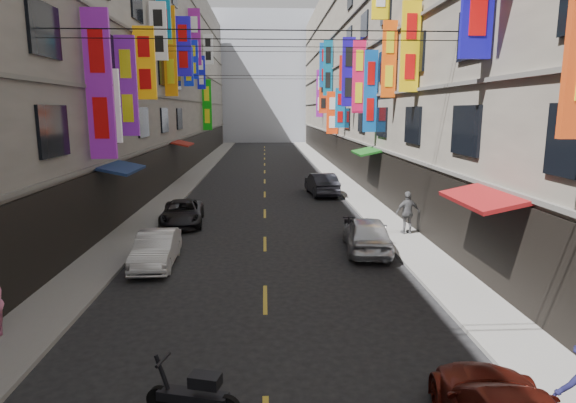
{
  "coord_description": "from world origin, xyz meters",
  "views": [
    {
      "loc": [
        0.03,
        4.61,
        5.47
      ],
      "look_at": [
        0.42,
        12.76,
        3.93
      ],
      "focal_mm": 30.0,
      "sensor_mm": 36.0,
      "label": 1
    }
  ],
  "objects": [
    {
      "name": "sidewalk_left",
      "position": [
        -6.0,
        42.0,
        0.06
      ],
      "size": [
        2.0,
        90.0,
        0.12
      ],
      "primitive_type": "cube",
      "color": "slate",
      "rests_on": "ground"
    },
    {
      "name": "sidewalk_right",
      "position": [
        6.0,
        42.0,
        0.06
      ],
      "size": [
        2.0,
        90.0,
        0.12
      ],
      "primitive_type": "cube",
      "color": "slate",
      "rests_on": "ground"
    },
    {
      "name": "building_row_left",
      "position": [
        -11.99,
        42.0,
        9.49
      ],
      "size": [
        10.14,
        90.0,
        19.0
      ],
      "color": "gray",
      "rests_on": "ground"
    },
    {
      "name": "building_row_right",
      "position": [
        11.99,
        42.0,
        9.49
      ],
      "size": [
        10.14,
        90.0,
        19.0
      ],
      "color": "gray",
      "rests_on": "ground"
    },
    {
      "name": "haze_block",
      "position": [
        0.0,
        92.0,
        11.0
      ],
      "size": [
        18.0,
        8.0,
        22.0
      ],
      "primitive_type": "cube",
      "color": "#A8ADBB",
      "rests_on": "ground"
    },
    {
      "name": "shop_signage",
      "position": [
        -0.16,
        35.51,
        9.02
      ],
      "size": [
        14.0,
        55.0,
        11.76
      ],
      "color": "#0F42B7",
      "rests_on": "ground"
    },
    {
      "name": "street_awnings",
      "position": [
        -1.26,
        26.0,
        3.0
      ],
      "size": [
        13.99,
        35.2,
        0.41
      ],
      "color": "#13481C",
      "rests_on": "ground"
    },
    {
      "name": "overhead_cables",
      "position": [
        0.0,
        30.0,
        8.8
      ],
      "size": [
        14.0,
        38.04,
        1.24
      ],
      "color": "black",
      "rests_on": "ground"
    },
    {
      "name": "lane_markings",
      "position": [
        0.0,
        39.0,
        0.0
      ],
      "size": [
        0.12,
        80.2,
        0.01
      ],
      "color": "gold",
      "rests_on": "ground"
    },
    {
      "name": "scooter_crossing",
      "position": [
        -1.28,
        12.54,
        0.44
      ],
      "size": [
        1.77,
        0.71,
        1.14
      ],
      "rotation": [
        0.0,
        0.0,
        1.3
      ],
      "color": "black",
      "rests_on": "ground"
    },
    {
      "name": "scooter_far_right",
      "position": [
        3.61,
        24.72,
        0.44
      ],
      "size": [
        0.57,
        1.8,
        1.14
      ],
      "rotation": [
        0.0,
        0.0,
        3.0
      ],
      "color": "black",
      "rests_on": "ground"
    },
    {
      "name": "car_left_mid",
      "position": [
        -3.88,
        21.34,
        0.61
      ],
      "size": [
        1.43,
        3.77,
        1.23
      ],
      "primitive_type": "imported",
      "rotation": [
        0.0,
        0.0,
        0.04
      ],
      "color": "silver",
      "rests_on": "ground"
    },
    {
      "name": "car_left_far",
      "position": [
        -4.0,
        27.64,
        0.58
      ],
      "size": [
        2.3,
        4.34,
        1.16
      ],
      "primitive_type": "imported",
      "rotation": [
        0.0,
        0.0,
        0.09
      ],
      "color": "black",
      "rests_on": "ground"
    },
    {
      "name": "car_right_mid",
      "position": [
        4.0,
        22.69,
        0.71
      ],
      "size": [
        2.05,
        4.32,
        1.43
      ],
      "primitive_type": "imported",
      "rotation": [
        0.0,
        0.0,
        3.05
      ],
      "color": "silver",
      "rests_on": "ground"
    },
    {
      "name": "car_right_far",
      "position": [
        3.73,
        35.7,
        0.73
      ],
      "size": [
        1.95,
        4.54,
        1.46
      ],
      "primitive_type": "imported",
      "rotation": [
        0.0,
        0.0,
        3.24
      ],
      "color": "#23232A",
      "rests_on": "ground"
    },
    {
      "name": "pedestrian_rfar",
      "position": [
        6.28,
        24.98,
        1.06
      ],
      "size": [
        1.19,
        0.79,
        1.88
      ],
      "primitive_type": "imported",
      "rotation": [
        0.0,
        0.0,
        3.3
      ],
      "color": "#5F5E61",
      "rests_on": "sidewalk_right"
    }
  ]
}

